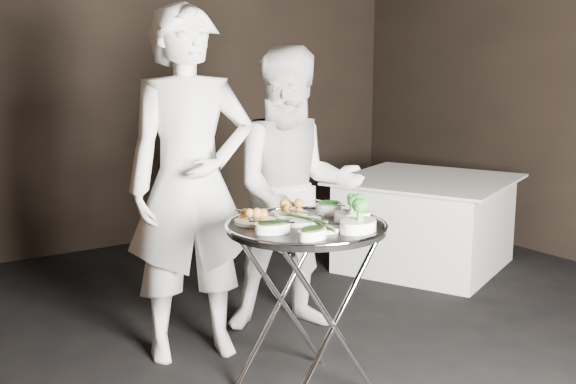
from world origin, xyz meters
TOP-DOWN VIEW (x-y plane):
  - wall_back at (0.00, 3.52)m, footprint 6.00×0.05m
  - tray_stand at (-0.02, 0.43)m, footprint 0.55×0.46m
  - serving_tray at (-0.02, 0.43)m, footprint 0.75×0.75m
  - potato_plate_a at (-0.20, 0.58)m, footprint 0.19×0.19m
  - potato_plate_b at (0.02, 0.63)m, footprint 0.19×0.19m
  - greens_bowl at (0.21, 0.56)m, footprint 0.14×0.14m
  - asparagus_plate_a at (-0.01, 0.45)m, footprint 0.22×0.15m
  - asparagus_plate_b at (-0.03, 0.28)m, footprint 0.20×0.14m
  - spinach_bowl_a at (-0.23, 0.39)m, footprint 0.18×0.15m
  - spinach_bowl_b at (-0.14, 0.21)m, footprint 0.17×0.14m
  - broccoli_bowl_a at (0.20, 0.37)m, footprint 0.21×0.18m
  - broccoli_bowl_b at (0.10, 0.20)m, footprint 0.23×0.20m
  - serving_utensils at (-0.00, 0.50)m, footprint 0.59×0.43m
  - waiter_left at (-0.24, 1.15)m, footprint 0.76×0.59m
  - waiter_right at (0.41, 1.15)m, footprint 0.98×0.89m
  - dining_table at (1.93, 1.62)m, footprint 1.19×1.19m

SIDE VIEW (x-z plane):
  - dining_table at x=1.93m, z-range 0.00..0.68m
  - tray_stand at x=-0.02m, z-range 0.05..0.85m
  - serving_tray at x=-0.02m, z-range 0.79..0.83m
  - waiter_right at x=0.41m, z-range 0.00..1.64m
  - asparagus_plate_b at x=-0.03m, z-range 0.82..0.86m
  - asparagus_plate_a at x=-0.01m, z-range 0.82..0.86m
  - potato_plate_b at x=0.02m, z-range 0.82..0.88m
  - spinach_bowl_b at x=-0.14m, z-range 0.82..0.88m
  - spinach_bowl_a at x=-0.23m, z-range 0.82..0.88m
  - potato_plate_a at x=-0.20m, z-range 0.82..0.89m
  - broccoli_bowl_a at x=0.20m, z-range 0.82..0.89m
  - greens_bowl at x=0.21m, z-range 0.82..0.90m
  - broccoli_bowl_b at x=0.10m, z-range 0.82..0.90m
  - serving_utensils at x=0.00m, z-range 0.87..0.88m
  - waiter_left at x=-0.24m, z-range 0.00..1.84m
  - wall_back at x=0.00m, z-range 0.00..3.00m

